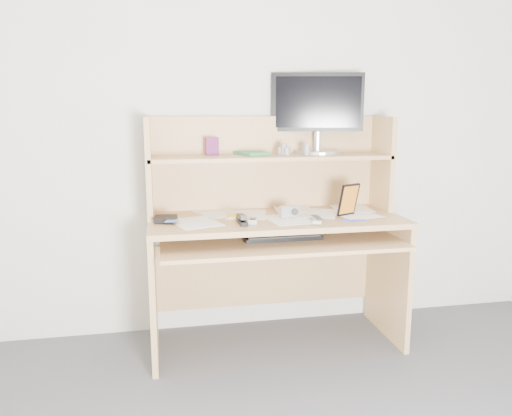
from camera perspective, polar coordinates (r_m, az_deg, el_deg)
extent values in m
cube|color=silver|center=(3.02, 0.98, 9.50)|extent=(3.60, 0.04, 2.50)
cube|color=tan|center=(2.78, 2.32, -1.36)|extent=(1.40, 0.60, 0.03)
cube|color=tan|center=(2.81, -11.66, -9.40)|extent=(0.03, 0.56, 0.72)
cube|color=tan|center=(3.10, 14.79, -7.59)|extent=(0.03, 0.56, 0.72)
cube|color=tan|center=(3.15, 1.06, -7.35)|extent=(1.34, 0.02, 0.41)
cube|color=tan|center=(2.68, 2.89, -3.88)|extent=(1.28, 0.55, 0.02)
cube|color=tan|center=(3.01, 1.09, 5.20)|extent=(1.40, 0.02, 0.55)
cube|color=tan|center=(2.81, -12.16, 4.54)|extent=(0.03, 0.30, 0.55)
cube|color=tan|center=(3.10, 14.19, 5.03)|extent=(0.03, 0.30, 0.55)
cube|color=tan|center=(2.87, 1.68, 5.82)|extent=(1.38, 0.30, 0.02)
cube|color=white|center=(2.77, 2.32, -1.00)|extent=(1.32, 0.54, 0.01)
cube|color=black|center=(2.71, 3.00, -3.31)|extent=(0.42, 0.16, 0.02)
cube|color=black|center=(2.70, 3.00, -3.01)|extent=(0.39, 0.15, 0.01)
cube|color=#AFAFA9|center=(2.67, 6.98, -1.31)|extent=(0.09, 0.17, 0.02)
cube|color=#A5A5A7|center=(2.62, -0.40, -1.36)|extent=(0.06, 0.10, 0.02)
cube|color=black|center=(2.60, -1.61, -1.21)|extent=(0.04, 0.14, 0.04)
cube|color=black|center=(2.68, -10.29, -1.20)|extent=(0.13, 0.11, 0.03)
cube|color=yellow|center=(2.78, -2.38, -0.92)|extent=(0.09, 0.09, 0.01)
cube|color=#B0B0B2|center=(2.75, 3.77, -0.38)|extent=(0.11, 0.06, 0.06)
cube|color=black|center=(2.82, 10.53, 0.95)|extent=(0.12, 0.07, 0.18)
cylinder|color=#1A31C3|center=(2.70, 11.13, -1.38)|extent=(0.14, 0.02, 0.01)
cube|color=#A71621|center=(2.86, -5.04, 7.02)|extent=(0.08, 0.04, 0.10)
cube|color=#2C7049|center=(2.88, -0.45, 6.26)|extent=(0.20, 0.23, 0.02)
cylinder|color=black|center=(2.84, 3.56, 6.49)|extent=(0.04, 0.04, 0.05)
cylinder|color=white|center=(2.88, 5.84, 6.66)|extent=(0.05, 0.05, 0.07)
cylinder|color=black|center=(2.88, 2.81, 6.48)|extent=(0.04, 0.04, 0.04)
cylinder|color=silver|center=(2.86, 3.20, 6.70)|extent=(0.05, 0.05, 0.07)
cylinder|color=silver|center=(3.00, 7.09, 6.35)|extent=(0.27, 0.27, 0.02)
cylinder|color=silver|center=(3.01, 7.05, 7.60)|extent=(0.05, 0.05, 0.11)
cube|color=black|center=(3.03, 7.02, 11.91)|extent=(0.54, 0.16, 0.34)
cube|color=black|center=(3.01, 7.14, 11.91)|extent=(0.49, 0.12, 0.29)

